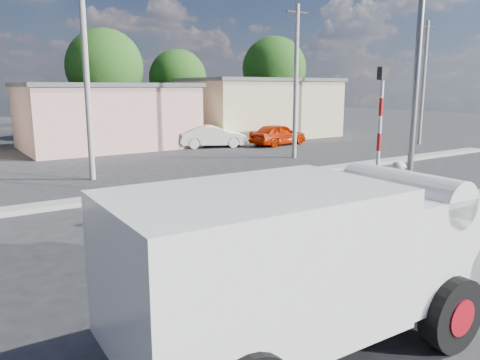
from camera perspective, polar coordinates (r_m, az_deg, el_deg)
ground_plane at (r=11.25m, az=11.28°, el=-8.74°), size 120.00×120.00×0.00m
median at (r=17.55m, az=-7.48°, el=-1.07°), size 40.00×0.80×0.16m
truck at (r=6.90m, az=9.91°, el=-9.25°), size 6.21×2.63×2.54m
bicycle at (r=12.14m, az=18.48°, el=-5.14°), size 2.00×1.13×1.00m
cyclist at (r=12.04m, az=18.59°, el=-3.36°), size 0.58×0.74×1.78m
car_cream at (r=30.04m, az=-3.42°, el=5.34°), size 4.51×2.81×1.40m
car_red at (r=31.22m, az=4.67°, el=5.56°), size 4.35×2.20×1.42m
traffic_pole at (r=14.02m, az=16.64°, el=5.85°), size 0.28×0.18×4.36m
streetlight at (r=14.57m, az=20.57°, el=15.13°), size 2.34×0.22×9.00m
building_row at (r=30.69m, az=-17.55°, el=7.65°), size 37.80×7.30×4.44m
tree_row at (r=37.61m, az=-16.72°, el=12.64°), size 43.62×7.43×8.42m
utility_poles at (r=22.21m, az=-4.79°, el=11.92°), size 35.40×0.24×8.00m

